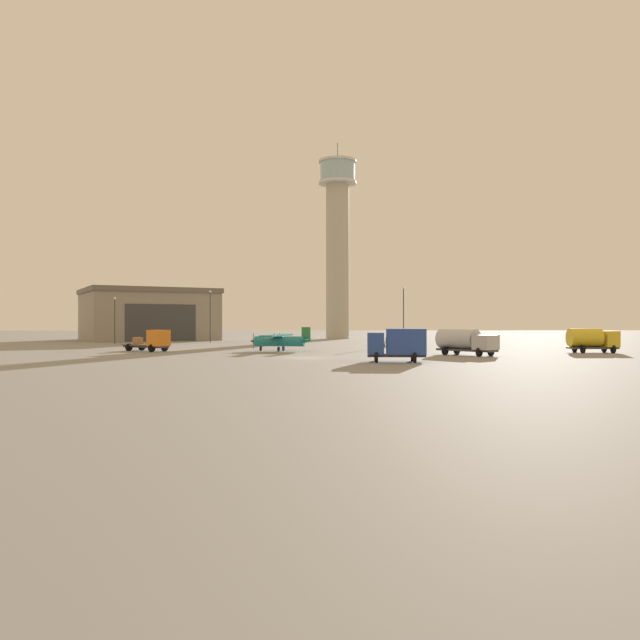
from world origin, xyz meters
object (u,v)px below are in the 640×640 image
truck_box_blue (398,343)px  light_post_east (115,316)px  control_tower (338,238)px  truck_fuel_tanker_silver (465,341)px  truck_flatbed_orange (152,341)px  airplane_teal (280,340)px  car_white (394,342)px  light_post_west (210,312)px  truck_fuel_tanker_yellow (592,339)px  light_post_north (403,310)px  car_red (410,345)px

truck_box_blue → light_post_east: (-42.40, 48.61, 3.13)m
control_tower → truck_box_blue: 82.36m
truck_fuel_tanker_silver → truck_flatbed_orange: bearing=-143.9°
airplane_teal → truck_fuel_tanker_silver: size_ratio=1.52×
truck_fuel_tanker_silver → car_white: 25.88m
truck_flatbed_orange → truck_box_blue: 35.64m
truck_flatbed_orange → light_post_east: light_post_east is taller
truck_flatbed_orange → light_post_west: light_post_west is taller
control_tower → airplane_teal: control_tower is taller
truck_fuel_tanker_yellow → airplane_teal: bearing=173.3°
truck_box_blue → light_post_east: 64.58m
truck_fuel_tanker_yellow → light_post_east: light_post_east is taller
truck_fuel_tanker_yellow → truck_box_blue: truck_box_blue is taller
light_post_east → airplane_teal: bearing=-42.1°
truck_flatbed_orange → light_post_north: light_post_north is taller
control_tower → light_post_east: bearing=-142.8°
control_tower → car_white: control_tower is taller
truck_box_blue → car_red: bearing=-97.6°
control_tower → light_post_west: (-24.94, -25.42, -17.37)m
airplane_teal → truck_fuel_tanker_yellow: bearing=-174.0°
light_post_west → light_post_east: light_post_west is taller
light_post_west → light_post_east: bearing=-160.8°
truck_box_blue → light_post_west: 60.43m
truck_fuel_tanker_silver → airplane_teal: bearing=-154.8°
truck_flatbed_orange → truck_fuel_tanker_yellow: size_ratio=1.21×
truck_fuel_tanker_yellow → light_post_east: 76.42m
truck_flatbed_orange → car_white: 37.28m
car_red → light_post_east: (-47.76, 24.41, 4.16)m
truck_fuel_tanker_yellow → light_post_west: 65.51m
truck_fuel_tanker_yellow → car_red: 22.87m
truck_box_blue → control_tower: bearing=-83.9°
truck_fuel_tanker_silver → car_white: truck_fuel_tanker_silver is taller
airplane_teal → car_white: 22.99m
control_tower → airplane_teal: 62.93m
truck_fuel_tanker_yellow → light_post_north: 37.57m
car_red → car_white: (-0.39, 12.43, 0.00)m
airplane_teal → light_post_north: light_post_north is taller
airplane_teal → truck_fuel_tanker_yellow: size_ratio=1.85×
truck_fuel_tanker_silver → truck_box_blue: bearing=-80.0°
control_tower → truck_fuel_tanker_silver: bearing=-80.7°
car_red → light_post_east: light_post_east is taller
car_red → truck_flatbed_orange: bearing=117.2°
car_red → light_post_west: (-31.94, 29.92, 4.95)m
airplane_teal → light_post_east: (-30.17, 27.23, 3.42)m
airplane_teal → light_post_east: 40.78m
airplane_teal → truck_fuel_tanker_silver: (21.73, -10.22, 0.18)m
control_tower → car_white: bearing=-81.2°
car_white → light_post_west: size_ratio=0.46×
truck_fuel_tanker_yellow → light_post_west: (-53.44, 37.67, 3.99)m
control_tower → car_red: (7.00, -55.34, -22.31)m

